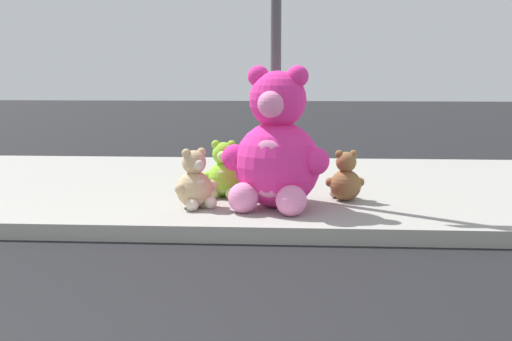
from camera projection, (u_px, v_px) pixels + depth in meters
name	position (u px, v px, depth m)	size (l,w,h in m)	color
sidewalk	(195.00, 188.00, 7.59)	(28.00, 4.40, 0.15)	#9E9B93
sign_pole	(276.00, 35.00, 6.46)	(0.56, 0.11, 3.20)	#4C4C51
plush_pink_large	(276.00, 152.00, 6.05)	(1.05, 0.97, 1.38)	#F22D93
plush_tan	(195.00, 184.00, 6.10)	(0.41, 0.42, 0.59)	tan
plush_brown	(345.00, 180.00, 6.46)	(0.41, 0.36, 0.53)	olive
plush_red	(269.00, 166.00, 7.39)	(0.39, 0.38, 0.55)	red
plush_lime	(224.00, 174.00, 6.63)	(0.47, 0.41, 0.61)	#8CD133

